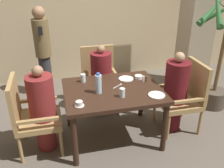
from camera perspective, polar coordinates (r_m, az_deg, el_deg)
The scene contains 22 objects.
ground_plane at distance 3.56m, azimuth 0.19°, elevation -11.85°, with size 16.00×16.00×0.00m, color #60564C.
wall_back at distance 5.01m, azimuth -6.03°, elevation 16.81°, with size 8.00×0.06×2.80m.
pillar_stone at distance 4.76m, azimuth 19.06°, elevation 14.50°, with size 0.48×0.48×2.70m.
dining_table at distance 3.21m, azimuth 0.20°, elevation -2.68°, with size 1.23×0.96×0.74m.
chair_left_side at distance 3.21m, azimuth -18.15°, elevation -6.52°, with size 0.54×0.54×0.99m.
diner_in_left_chair at distance 3.17m, azimuth -15.56°, elevation -5.32°, with size 0.32×0.32×1.14m.
chair_far_side at distance 4.05m, azimuth -2.87°, elevation 1.78°, with size 0.54×0.54×0.99m.
diner_in_far_chair at distance 3.90m, azimuth -2.45°, elevation 1.41°, with size 0.32×0.32×1.10m.
chair_right_side at distance 3.62m, azimuth 16.32°, elevation -2.37°, with size 0.54×0.54×0.99m.
diner_in_right_chair at distance 3.52m, azimuth 14.29°, elevation -1.68°, with size 0.32×0.32×1.16m.
standing_host at distance 4.44m, azimuth -15.48°, elevation 7.50°, with size 0.27×0.30×1.58m.
potted_palm at distance 4.26m, azimuth 23.49°, elevation 4.79°, with size 0.84×0.86×1.95m.
plate_main_left at distance 3.06m, azimuth 10.16°, elevation -2.51°, with size 0.20×0.20×0.01m.
plate_main_right at distance 3.44m, azimuth 3.22°, elevation 1.21°, with size 0.20×0.20×0.01m.
teacup_with_saucer at distance 2.81m, azimuth -7.49°, elevation -4.51°, with size 0.11×0.11×0.06m.
bowl_small at distance 3.46m, azimuth 6.08°, elevation 1.60°, with size 0.11×0.11×0.05m.
water_bottle at distance 3.02m, azimuth -3.13°, elevation 0.05°, with size 0.08×0.08×0.27m.
glass_tall_near at distance 2.96m, azimuth 2.34°, elevation -1.99°, with size 0.07×0.07×0.11m.
glass_tall_mid at distance 3.35m, azimuth -6.63°, elevation 1.35°, with size 0.07×0.07×0.11m.
salt_shaker at distance 3.37m, azimuth 7.18°, elevation 1.17°, with size 0.03×0.03×0.08m.
pepper_shaker at distance 3.39m, azimuth 7.80°, elevation 1.21°, with size 0.03×0.03×0.08m.
fork_beside_plate at distance 3.25m, azimuth 1.45°, elevation -0.37°, with size 0.15×0.12×0.00m.
Camera 1 is at (-0.68, -2.73, 2.18)m, focal length 40.00 mm.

